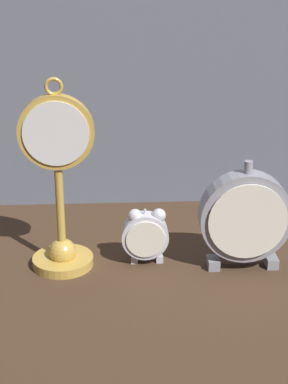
% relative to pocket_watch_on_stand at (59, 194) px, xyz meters
% --- Properties ---
extents(ground_plane, '(4.00, 4.00, 0.00)m').
position_rel_pocket_watch_on_stand_xyz_m(ground_plane, '(0.14, -0.04, -0.14)').
color(ground_plane, '#422D1E').
extents(fabric_backdrop_drape, '(1.73, 0.01, 0.61)m').
position_rel_pocket_watch_on_stand_xyz_m(fabric_backdrop_drape, '(0.14, 0.28, 0.17)').
color(fabric_backdrop_drape, slate).
rests_on(fabric_backdrop_drape, ground_plane).
extents(pocket_watch_on_stand, '(0.12, 0.11, 0.33)m').
position_rel_pocket_watch_on_stand_xyz_m(pocket_watch_on_stand, '(0.00, 0.00, 0.00)').
color(pocket_watch_on_stand, gold).
rests_on(pocket_watch_on_stand, ground_plane).
extents(alarm_clock_twin_bell, '(0.08, 0.03, 0.10)m').
position_rel_pocket_watch_on_stand_xyz_m(alarm_clock_twin_bell, '(0.15, 0.00, -0.08)').
color(alarm_clock_twin_bell, silver).
rests_on(alarm_clock_twin_bell, ground_plane).
extents(mantel_clock_silver, '(0.16, 0.04, 0.19)m').
position_rel_pocket_watch_on_stand_xyz_m(mantel_clock_silver, '(0.31, -0.02, -0.04)').
color(mantel_clock_silver, gray).
rests_on(mantel_clock_silver, ground_plane).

